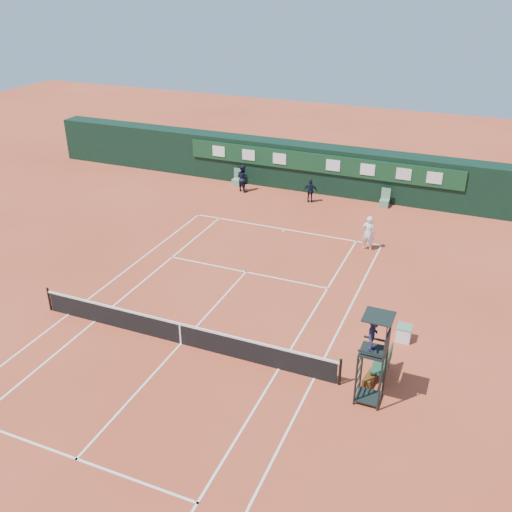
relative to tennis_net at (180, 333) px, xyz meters
The scene contains 14 objects.
ground 0.51m from the tennis_net, ahead, with size 90.00×90.00×0.00m, color #C34C2E.
court_lines 0.50m from the tennis_net, ahead, with size 11.05×23.85×0.01m.
tennis_net is the anchor object (origin of this frame).
back_wall 18.77m from the tennis_net, 90.00° to the left, with size 40.00×1.65×3.00m.
linesman_chair_left 18.33m from the tennis_net, 107.46° to the left, with size 0.55×0.50×1.15m.
linesman_chair_right 18.05m from the tennis_net, 75.57° to the left, with size 0.55×0.50×1.15m.
umpire_chair 7.78m from the tennis_net, ahead, with size 0.96×0.95×3.42m.
player_bench 7.81m from the tennis_net, ahead, with size 0.56×1.20×1.10m.
tennis_bag 7.41m from the tennis_net, ahead, with size 0.33×0.76×0.29m, color black.
cooler 8.81m from the tennis_net, 24.28° to the left, with size 0.57×0.57×0.65m.
tennis_ball 7.08m from the tennis_net, 63.70° to the left, with size 0.06×0.06×0.06m, color #B6D531.
player 12.19m from the tennis_net, 66.46° to the left, with size 0.68×0.45×1.88m, color white.
ball_kid_left 17.31m from the tennis_net, 105.77° to the left, with size 0.87×0.68×1.79m, color black.
ball_kid_right 16.44m from the tennis_net, 89.89° to the left, with size 0.87×0.36×1.49m, color black.
Camera 1 is at (9.83, -15.88, 13.24)m, focal length 40.00 mm.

